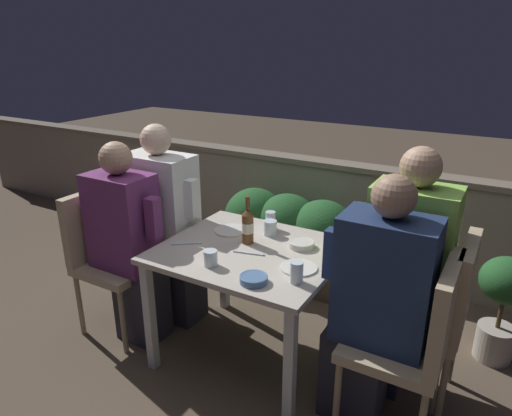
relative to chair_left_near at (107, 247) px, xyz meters
The scene contains 24 objects.
ground_plane 1.12m from the chair_left_near, ahead, with size 16.00×16.00×0.00m, color brown.
parapet_wall 1.80m from the chair_left_near, 57.91° to the left, with size 9.00×0.18×0.89m.
dining_table 0.97m from the chair_left_near, ahead, with size 0.96×0.84×0.70m.
planter_hedge 1.33m from the chair_left_near, 56.91° to the left, with size 1.04×0.47×0.70m.
chair_left_near is the anchor object (origin of this frame).
person_purple_stripe 0.21m from the chair_left_near, ahead, with size 0.48×0.26×1.25m.
chair_left_far 0.29m from the chair_left_near, 80.95° to the left, with size 0.44×0.43×0.91m.
person_white_polo 0.39m from the chair_left_near, 49.69° to the left, with size 0.51×0.26×1.31m.
chair_right_near 1.89m from the chair_left_near, ahead, with size 0.44×0.43×0.91m.
person_navy_jumper 1.69m from the chair_left_near, ahead, with size 0.49×0.26×1.27m.
chair_right_far 1.96m from the chair_left_near, ahead, with size 0.44×0.43×0.91m.
person_green_blouse 1.77m from the chair_left_near, 10.92° to the left, with size 0.48×0.26×1.33m.
beer_bottle 0.96m from the chair_left_near, 14.30° to the left, with size 0.07×0.07×0.28m.
plate_0 1.29m from the chair_left_near, ahead, with size 0.19×0.19×0.01m.
plate_1 0.81m from the chair_left_near, 23.98° to the left, with size 0.20×0.20×0.01m.
bowl_0 1.18m from the chair_left_near, ahead, with size 0.13×0.13×0.03m.
bowl_1 1.24m from the chair_left_near, 15.45° to the left, with size 0.14×0.14×0.04m.
glass_cup_0 1.05m from the chair_left_near, 22.45° to the left, with size 0.08×0.08×0.09m.
glass_cup_1 1.35m from the chair_left_near, ahead, with size 0.06×0.06×0.11m.
glass_cup_2 0.91m from the chair_left_near, ahead, with size 0.07×0.07×0.08m.
glass_cup_3 1.05m from the chair_left_near, 27.55° to the left, with size 0.06×0.06×0.11m.
fork_0 0.99m from the chair_left_near, ahead, with size 0.17×0.06×0.01m.
fork_1 0.63m from the chair_left_near, ahead, with size 0.15×0.12×0.01m.
potted_plant 2.38m from the chair_left_near, 21.36° to the left, with size 0.30×0.30×0.65m.
Camera 1 is at (1.16, -1.95, 1.78)m, focal length 32.00 mm.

